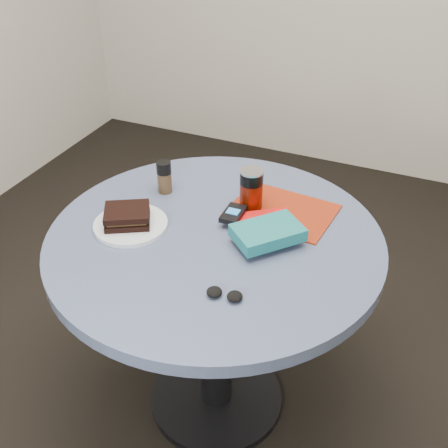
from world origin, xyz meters
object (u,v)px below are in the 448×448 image
at_px(magazine, 282,211).
at_px(red_book, 262,224).
at_px(mp3_player, 233,214).
at_px(sandwich, 127,216).
at_px(novel, 268,233).
at_px(plate, 131,225).
at_px(headphones, 224,294).
at_px(pepper_grinder, 164,177).
at_px(soda_can, 251,190).
at_px(table, 215,278).

distance_m(magazine, red_book, 0.11).
bearing_deg(red_book, mp3_player, 149.23).
xyz_separation_m(sandwich, novel, (0.42, 0.08, 0.00)).
height_order(plate, headphones, headphones).
relative_size(pepper_grinder, magazine, 0.35).
bearing_deg(red_book, sandwich, 167.45).
bearing_deg(mp3_player, pepper_grinder, 164.81).
relative_size(sandwich, mp3_player, 1.70).
height_order(red_book, headphones, headphones).
relative_size(red_book, novel, 0.98).
bearing_deg(red_book, plate, 167.79).
bearing_deg(plate, headphones, -24.74).
bearing_deg(soda_can, red_book, -51.19).
height_order(soda_can, red_book, soda_can).
xyz_separation_m(soda_can, mp3_player, (-0.02, -0.09, -0.04)).
bearing_deg(soda_can, sandwich, -141.32).
distance_m(plate, red_book, 0.40).
bearing_deg(novel, sandwich, 142.84).
xyz_separation_m(table, red_book, (0.11, 0.10, 0.18)).
bearing_deg(plate, table, 13.29).
height_order(pepper_grinder, magazine, pepper_grinder).
height_order(mp3_player, headphones, mp3_player).
xyz_separation_m(plate, magazine, (0.39, 0.26, -0.00)).
relative_size(table, sandwich, 5.89).
relative_size(plate, magazine, 0.71).
relative_size(pepper_grinder, red_book, 0.59).
xyz_separation_m(pepper_grinder, mp3_player, (0.28, -0.07, -0.03)).
xyz_separation_m(plate, red_book, (0.36, 0.16, 0.01)).
xyz_separation_m(pepper_grinder, headphones, (0.39, -0.40, -0.04)).
height_order(table, red_book, red_book).
distance_m(soda_can, headphones, 0.43).
relative_size(pepper_grinder, novel, 0.57).
height_order(table, magazine, magazine).
xyz_separation_m(plate, headphones, (0.39, -0.18, 0.00)).
height_order(table, headphones, headphones).
height_order(soda_can, mp3_player, soda_can).
bearing_deg(magazine, plate, -141.09).
relative_size(plate, pepper_grinder, 2.02).
height_order(magazine, headphones, headphones).
bearing_deg(soda_can, plate, -140.65).
relative_size(plate, headphones, 2.24).
distance_m(sandwich, soda_can, 0.39).
height_order(sandwich, mp3_player, sandwich).
relative_size(soda_can, mp3_player, 1.37).
bearing_deg(mp3_player, sandwich, -152.09).
relative_size(sandwich, magazine, 0.54).
bearing_deg(plate, mp3_player, 28.47).
bearing_deg(headphones, table, 119.58).
bearing_deg(headphones, red_book, 93.85).
bearing_deg(novel, table, 139.89).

